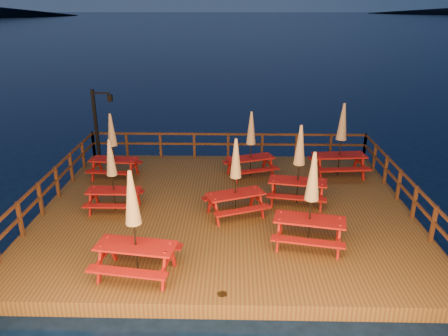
{
  "coord_description": "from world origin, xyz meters",
  "views": [
    {
      "loc": [
        0.24,
        -13.02,
        6.82
      ],
      "look_at": [
        -0.08,
        0.6,
        1.54
      ],
      "focal_mm": 35.0,
      "sensor_mm": 36.0,
      "label": 1
    }
  ],
  "objects_px": {
    "lamp_post": "(99,118)",
    "picnic_table_0": "(341,139)",
    "picnic_table_2": "(134,223)",
    "picnic_table_1": "(311,199)"
  },
  "relations": [
    {
      "from": "lamp_post",
      "to": "picnic_table_2",
      "type": "xyz_separation_m",
      "value": [
        3.26,
        -8.4,
        -0.35
      ]
    },
    {
      "from": "lamp_post",
      "to": "picnic_table_1",
      "type": "bearing_deg",
      "value": -41.91
    },
    {
      "from": "picnic_table_0",
      "to": "picnic_table_1",
      "type": "xyz_separation_m",
      "value": [
        -1.97,
        -5.24,
        -0.05
      ]
    },
    {
      "from": "picnic_table_1",
      "to": "picnic_table_2",
      "type": "distance_m",
      "value": 4.7
    },
    {
      "from": "lamp_post",
      "to": "picnic_table_1",
      "type": "relative_size",
      "value": 1.09
    },
    {
      "from": "picnic_table_0",
      "to": "picnic_table_2",
      "type": "relative_size",
      "value": 1.03
    },
    {
      "from": "picnic_table_0",
      "to": "picnic_table_2",
      "type": "bearing_deg",
      "value": -139.44
    },
    {
      "from": "picnic_table_2",
      "to": "lamp_post",
      "type": "bearing_deg",
      "value": 119.98
    },
    {
      "from": "lamp_post",
      "to": "picnic_table_0",
      "type": "relative_size",
      "value": 1.05
    },
    {
      "from": "picnic_table_0",
      "to": "picnic_table_2",
      "type": "distance_m",
      "value": 9.3
    }
  ]
}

